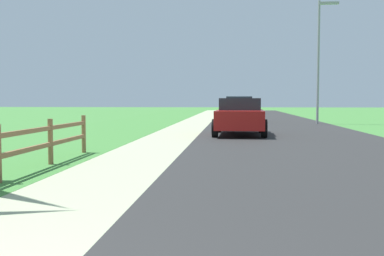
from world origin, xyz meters
TOP-DOWN VIEW (x-y plane):
  - ground_plane at (0.00, 25.00)m, footprint 120.00×120.00m
  - road_asphalt at (3.50, 27.00)m, footprint 7.00×66.00m
  - curb_concrete at (-3.00, 27.00)m, footprint 6.00×66.00m
  - grass_verge at (-4.50, 27.00)m, footprint 5.00×66.00m
  - parked_suv_red at (1.64, 17.45)m, footprint 2.14×4.31m
  - parked_car_silver at (1.78, 27.85)m, footprint 2.09×4.73m
  - street_lamp at (6.38, 26.14)m, footprint 1.17×0.20m

SIDE VIEW (x-z plane):
  - ground_plane at x=0.00m, z-range 0.00..0.00m
  - road_asphalt at x=3.50m, z-range 0.00..0.01m
  - curb_concrete at x=-3.00m, z-range 0.00..0.01m
  - grass_verge at x=-4.50m, z-range 0.00..0.01m
  - parked_suv_red at x=1.64m, z-range 0.01..1.48m
  - parked_car_silver at x=1.78m, z-range 0.01..1.62m
  - street_lamp at x=6.38m, z-range 0.62..7.71m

